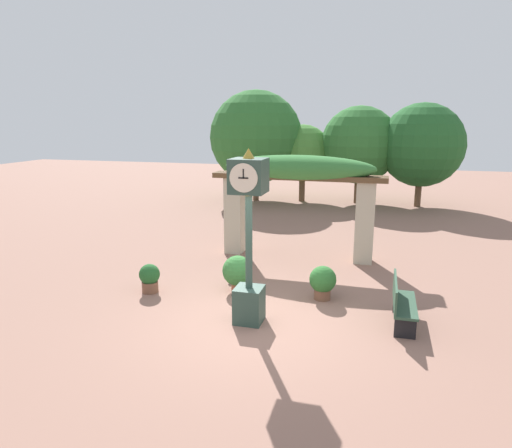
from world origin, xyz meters
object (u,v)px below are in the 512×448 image
pedestal_clock (249,233)px  park_bench (401,303)px  potted_plant_far_left (150,277)px  potted_plant_near_left (237,271)px  potted_plant_near_right (323,281)px

pedestal_clock → park_bench: (2.83, 0.65, -1.35)m
park_bench → pedestal_clock: bearing=102.9°
pedestal_clock → potted_plant_far_left: pedestal_clock is taller
potted_plant_near_left → potted_plant_near_right: potted_plant_near_left is taller
potted_plant_near_left → potted_plant_far_left: potted_plant_near_left is taller
pedestal_clock → park_bench: pedestal_clock is taller
potted_plant_far_left → park_bench: size_ratio=0.47×
potted_plant_near_right → potted_plant_far_left: bearing=-170.7°
potted_plant_far_left → park_bench: (5.44, -0.24, 0.08)m
potted_plant_near_right → pedestal_clock: bearing=-128.8°
potted_plant_far_left → potted_plant_near_right: bearing=9.3°
potted_plant_far_left → park_bench: bearing=-2.6°
pedestal_clock → park_bench: 3.20m
pedestal_clock → potted_plant_near_left: (-0.71, 1.49, -1.31)m
potted_plant_near_left → park_bench: 3.64m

